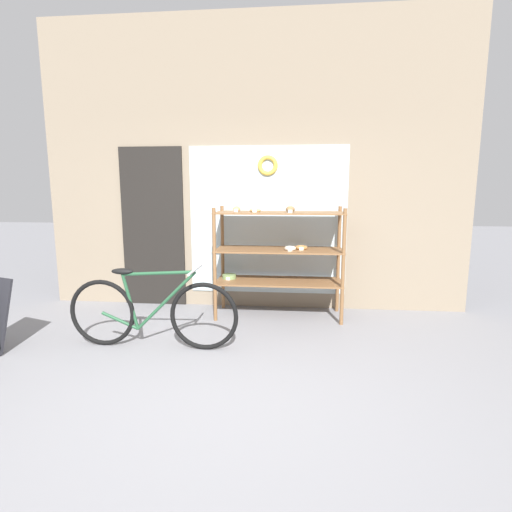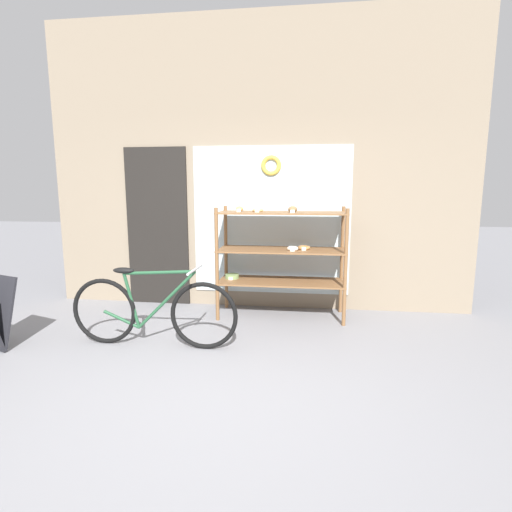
% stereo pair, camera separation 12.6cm
% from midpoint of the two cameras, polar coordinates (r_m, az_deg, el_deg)
% --- Properties ---
extents(ground_plane, '(30.00, 30.00, 0.00)m').
position_cam_midpoint_polar(ground_plane, '(3.18, -6.80, -19.82)').
color(ground_plane, gray).
extents(storefront_facade, '(5.50, 0.13, 3.70)m').
position_cam_midpoint_polar(storefront_facade, '(5.24, -1.57, 12.22)').
color(storefront_facade, gray).
rests_on(storefront_facade, ground_plane).
extents(display_case, '(1.53, 0.56, 1.36)m').
position_cam_midpoint_polar(display_case, '(4.84, 2.38, 0.82)').
color(display_case, brown).
rests_on(display_case, ground_plane).
extents(bicycle, '(1.71, 0.46, 0.81)m').
position_cam_midpoint_polar(bicycle, '(4.11, -15.54, -7.73)').
color(bicycle, black).
rests_on(bicycle, ground_plane).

